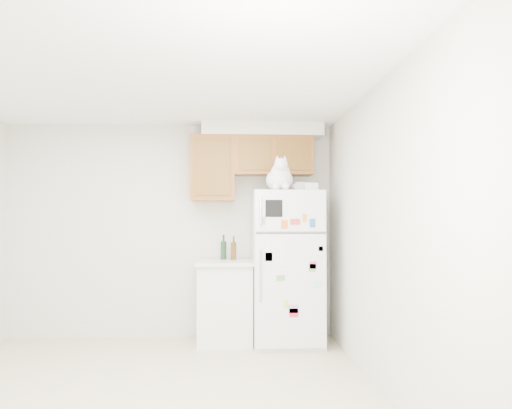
{
  "coord_description": "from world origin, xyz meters",
  "views": [
    {
      "loc": [
        0.68,
        -3.96,
        1.39
      ],
      "look_at": [
        0.99,
        1.55,
        1.55
      ],
      "focal_mm": 35.0,
      "sensor_mm": 36.0,
      "label": 1
    }
  ],
  "objects": [
    {
      "name": "bottle_green",
      "position": [
        0.62,
        1.85,
        1.06
      ],
      "size": [
        0.07,
        0.07,
        0.29
      ],
      "primitive_type": null,
      "color": "#19381E",
      "rests_on": "base_counter"
    },
    {
      "name": "room_shell",
      "position": [
        0.12,
        0.24,
        1.67
      ],
      "size": [
        3.84,
        4.04,
        2.52
      ],
      "color": "beige",
      "rests_on": "ground_plane"
    },
    {
      "name": "base_counter",
      "position": [
        0.65,
        1.68,
        0.46
      ],
      "size": [
        0.64,
        0.64,
        0.92
      ],
      "color": "white",
      "rests_on": "ground_plane"
    },
    {
      "name": "bottle_amber",
      "position": [
        0.74,
        1.79,
        1.06
      ],
      "size": [
        0.06,
        0.06,
        0.27
      ],
      "primitive_type": null,
      "color": "#593814",
      "rests_on": "base_counter"
    },
    {
      "name": "storage_box_front",
      "position": [
        1.6,
        1.54,
        1.74
      ],
      "size": [
        0.15,
        0.11,
        0.09
      ],
      "primitive_type": "cube",
      "rotation": [
        0.0,
        0.0,
        -0.03
      ],
      "color": "white",
      "rests_on": "refrigerator"
    },
    {
      "name": "refrigerator",
      "position": [
        1.34,
        1.61,
        0.85
      ],
      "size": [
        0.76,
        0.78,
        1.7
      ],
      "color": "white",
      "rests_on": "ground_plane"
    },
    {
      "name": "ground_plane",
      "position": [
        0.0,
        0.0,
        -0.01
      ],
      "size": [
        3.8,
        4.0,
        0.01
      ],
      "primitive_type": "cube",
      "color": "#BFAF93"
    },
    {
      "name": "storage_box_back",
      "position": [
        1.49,
        1.63,
        1.75
      ],
      "size": [
        0.22,
        0.19,
        0.1
      ],
      "primitive_type": "cube",
      "rotation": [
        0.0,
        0.0,
        0.39
      ],
      "color": "white",
      "rests_on": "refrigerator"
    },
    {
      "name": "cat",
      "position": [
        1.24,
        1.46,
        1.84
      ],
      "size": [
        0.36,
        0.53,
        0.38
      ],
      "color": "white",
      "rests_on": "refrigerator"
    }
  ]
}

